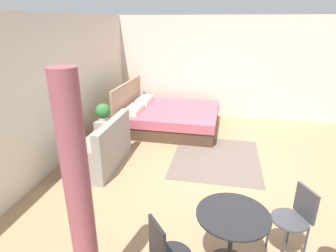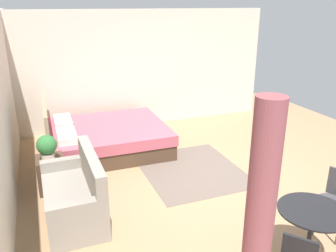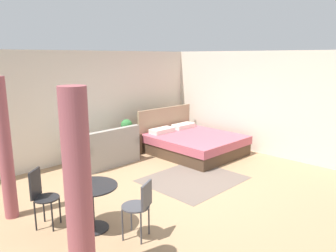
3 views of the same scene
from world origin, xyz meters
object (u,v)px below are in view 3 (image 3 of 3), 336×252
object	(u,v)px
potted_plant	(127,126)
nightstand	(130,144)
balcony_table	(92,199)
cafe_chair_near_window	(41,193)
cafe_chair_near_couch	(140,204)
bed	(193,143)
couch	(108,152)

from	to	relation	value
potted_plant	nightstand	bearing A→B (deg)	-7.57
nightstand	balcony_table	size ratio (longest dim) A/B	0.71
cafe_chair_near_window	cafe_chair_near_couch	world-z (taller)	cafe_chair_near_window
bed	cafe_chair_near_couch	size ratio (longest dim) A/B	2.71
bed	couch	size ratio (longest dim) A/B	1.59
balcony_table	cafe_chair_near_window	bearing A→B (deg)	128.96
nightstand	potted_plant	size ratio (longest dim) A/B	1.31
bed	couch	bearing A→B (deg)	159.26
bed	nightstand	xyz separation A→B (m)	(-1.22, 1.06, -0.01)
bed	cafe_chair_near_window	size ratio (longest dim) A/B	2.55
cafe_chair_near_couch	couch	bearing A→B (deg)	62.83
potted_plant	cafe_chair_near_window	distance (m)	3.68
cafe_chair_near_window	potted_plant	bearing A→B (deg)	32.04
bed	cafe_chair_near_window	world-z (taller)	bed
cafe_chair_near_window	cafe_chair_near_couch	xyz separation A→B (m)	(0.82, -1.29, -0.01)
potted_plant	couch	bearing A→B (deg)	-160.26
couch	bed	bearing A→B (deg)	-20.74
potted_plant	balcony_table	distance (m)	3.67
potted_plant	balcony_table	size ratio (longest dim) A/B	0.54
bed	couch	distance (m)	2.25
balcony_table	cafe_chair_near_couch	distance (m)	0.77
bed	cafe_chair_near_window	xyz separation A→B (m)	(-4.44, -0.87, 0.26)
nightstand	cafe_chair_near_window	bearing A→B (deg)	-148.94
nightstand	cafe_chair_near_window	world-z (taller)	cafe_chair_near_window
cafe_chair_near_window	bed	bearing A→B (deg)	11.13
bed	couch	xyz separation A→B (m)	(-2.10, 0.80, 0.03)
balcony_table	bed	bearing A→B (deg)	20.41
bed	balcony_table	xyz separation A→B (m)	(-3.95, -1.47, 0.21)
cafe_chair_near_window	nightstand	bearing A→B (deg)	31.06
bed	potted_plant	xyz separation A→B (m)	(-1.32, 1.08, 0.48)
couch	cafe_chair_near_couch	bearing A→B (deg)	-117.17
cafe_chair_near_couch	bed	bearing A→B (deg)	30.83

